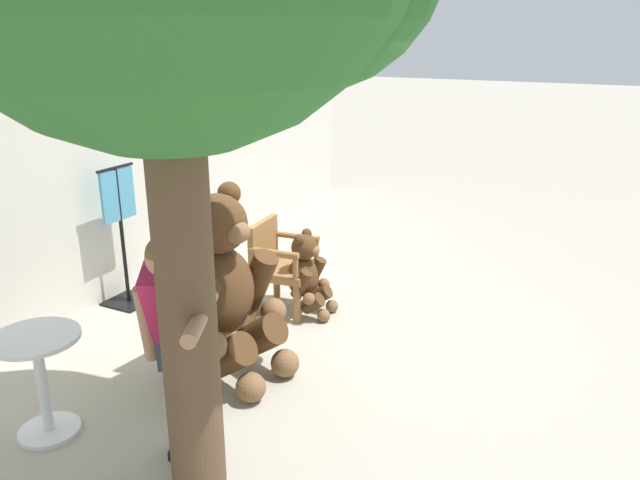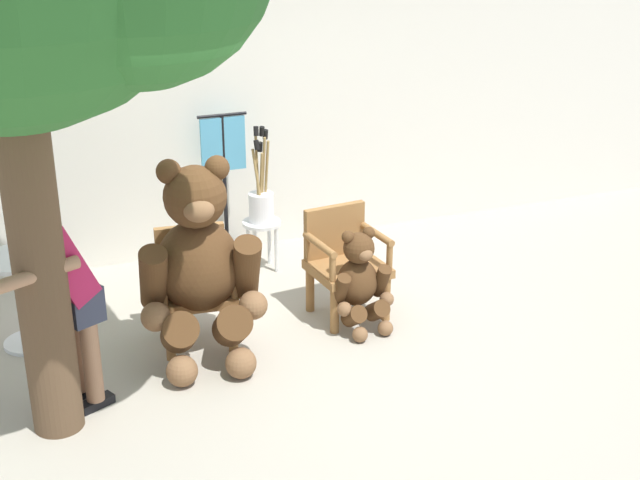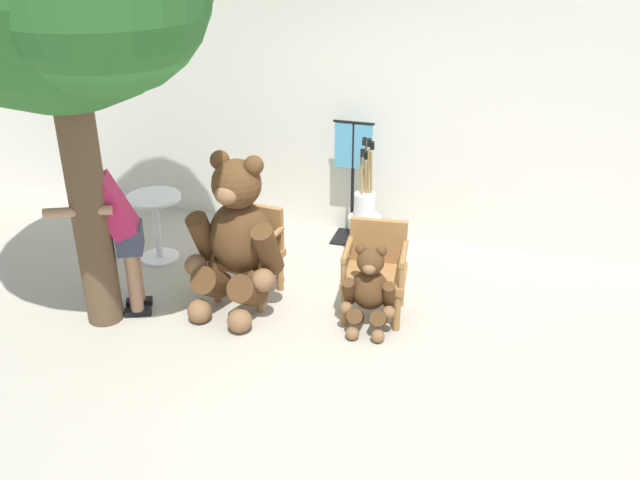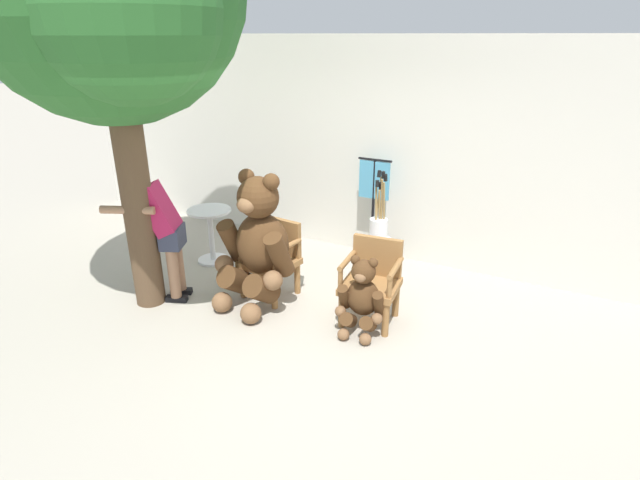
% 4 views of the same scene
% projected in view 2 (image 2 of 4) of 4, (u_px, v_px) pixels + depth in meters
% --- Properties ---
extents(ground_plane, '(60.00, 60.00, 0.00)m').
position_uv_depth(ground_plane, '(304.00, 366.00, 6.42)').
color(ground_plane, '#A8A091').
extents(back_wall, '(10.00, 0.16, 2.80)m').
position_uv_depth(back_wall, '(209.00, 102.00, 7.95)').
color(back_wall, silver).
rests_on(back_wall, ground).
extents(wooden_chair_left, '(0.61, 0.58, 0.86)m').
position_uv_depth(wooden_chair_left, '(195.00, 283.00, 6.63)').
color(wooden_chair_left, olive).
rests_on(wooden_chair_left, ground).
extents(wooden_chair_right, '(0.61, 0.57, 0.86)m').
position_uv_depth(wooden_chair_right, '(344.00, 260.00, 7.04)').
color(wooden_chair_right, olive).
rests_on(wooden_chair_right, ground).
extents(teddy_bear_large, '(0.91, 0.89, 1.50)m').
position_uv_depth(teddy_bear_large, '(199.00, 264.00, 6.30)').
color(teddy_bear_large, '#4C3019').
rests_on(teddy_bear_large, ground).
extents(teddy_bear_small, '(0.49, 0.48, 0.81)m').
position_uv_depth(teddy_bear_small, '(360.00, 281.00, 6.82)').
color(teddy_bear_small, '#4C3019').
rests_on(teddy_bear_small, ground).
extents(person_visitor, '(0.68, 0.69, 1.54)m').
position_uv_depth(person_visitor, '(61.00, 283.00, 5.57)').
color(person_visitor, black).
rests_on(person_visitor, ground).
extents(white_stool, '(0.34, 0.34, 0.46)m').
position_uv_depth(white_stool, '(262.00, 232.00, 7.86)').
color(white_stool, silver).
rests_on(white_stool, ground).
extents(brush_bucket, '(0.22, 0.22, 0.86)m').
position_uv_depth(brush_bucket, '(261.00, 200.00, 7.75)').
color(brush_bucket, white).
rests_on(brush_bucket, white_stool).
extents(round_side_table, '(0.56, 0.56, 0.72)m').
position_uv_depth(round_side_table, '(24.00, 290.00, 6.55)').
color(round_side_table, silver).
rests_on(round_side_table, ground).
extents(clothing_display_stand, '(0.44, 0.40, 1.36)m').
position_uv_depth(clothing_display_stand, '(225.00, 184.00, 7.96)').
color(clothing_display_stand, black).
rests_on(clothing_display_stand, ground).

